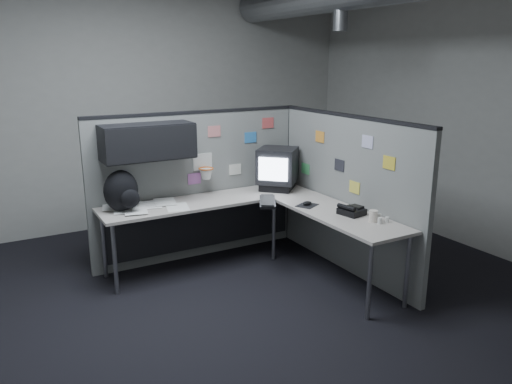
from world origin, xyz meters
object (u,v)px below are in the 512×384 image
phone (351,211)px  backpack (122,192)px  monitor (278,168)px  desk (243,213)px  keyboard (267,201)px

phone → backpack: 2.20m
monitor → phone: 1.19m
monitor → desk: bearing=-153.6°
keyboard → phone: size_ratio=1.86×
phone → backpack: backpack is taller
desk → keyboard: 0.29m
desk → backpack: size_ratio=5.69×
monitor → keyboard: bearing=-131.6°
desk → keyboard: bearing=-35.1°
backpack → monitor: bearing=-2.1°
monitor → backpack: 1.76m
phone → desk: bearing=127.9°
keyboard → backpack: (-1.36, 0.45, 0.18)m
desk → keyboard: size_ratio=4.98×
desk → phone: bearing=-51.0°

